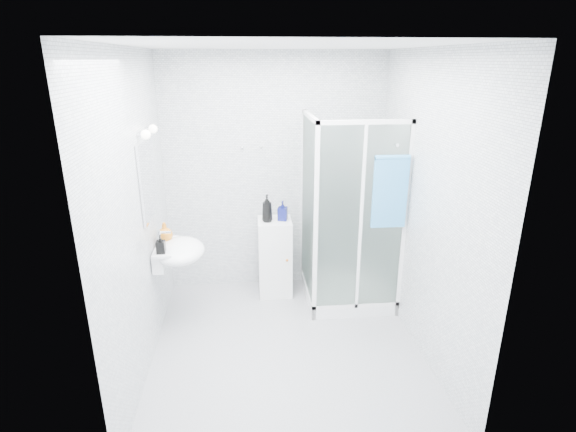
{
  "coord_description": "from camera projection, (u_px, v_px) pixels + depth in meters",
  "views": [
    {
      "loc": [
        -0.33,
        -3.5,
        2.5
      ],
      "look_at": [
        0.05,
        0.35,
        1.15
      ],
      "focal_mm": 28.0,
      "sensor_mm": 36.0,
      "label": 1
    }
  ],
  "objects": [
    {
      "name": "room",
      "position": [
        286.0,
        213.0,
        3.72
      ],
      "size": [
        2.4,
        2.6,
        2.6
      ],
      "color": "silver",
      "rests_on": "ground"
    },
    {
      "name": "shower_enclosure",
      "position": [
        342.0,
        263.0,
        4.78
      ],
      "size": [
        0.9,
        0.95,
        2.0
      ],
      "color": "white",
      "rests_on": "ground"
    },
    {
      "name": "wall_basin",
      "position": [
        177.0,
        252.0,
        4.21
      ],
      "size": [
        0.46,
        0.56,
        0.35
      ],
      "color": "white",
      "rests_on": "ground"
    },
    {
      "name": "mirror",
      "position": [
        148.0,
        179.0,
        3.96
      ],
      "size": [
        0.02,
        0.6,
        0.7
      ],
      "primitive_type": "cube",
      "color": "white",
      "rests_on": "room"
    },
    {
      "name": "vanity_lights",
      "position": [
        149.0,
        132.0,
        3.83
      ],
      "size": [
        0.1,
        0.4,
        0.08
      ],
      "color": "silver",
      "rests_on": "room"
    },
    {
      "name": "wall_hooks",
      "position": [
        252.0,
        147.0,
        4.77
      ],
      "size": [
        0.23,
        0.06,
        0.03
      ],
      "color": "silver",
      "rests_on": "room"
    },
    {
      "name": "storage_cabinet",
      "position": [
        275.0,
        257.0,
        4.96
      ],
      "size": [
        0.36,
        0.39,
        0.87
      ],
      "rotation": [
        0.0,
        0.0,
        -0.01
      ],
      "color": "white",
      "rests_on": "ground"
    },
    {
      "name": "hand_towel",
      "position": [
        390.0,
        190.0,
        4.13
      ],
      "size": [
        0.32,
        0.05,
        0.69
      ],
      "color": "#3588C9",
      "rests_on": "shower_enclosure"
    },
    {
      "name": "shampoo_bottle_a",
      "position": [
        267.0,
        208.0,
        4.73
      ],
      "size": [
        0.13,
        0.13,
        0.29
      ],
      "primitive_type": "imported",
      "rotation": [
        0.0,
        0.0,
        -0.18
      ],
      "color": "black",
      "rests_on": "storage_cabinet"
    },
    {
      "name": "shampoo_bottle_b",
      "position": [
        283.0,
        211.0,
        4.78
      ],
      "size": [
        0.12,
        0.12,
        0.21
      ],
      "primitive_type": "imported",
      "rotation": [
        0.0,
        0.0,
        -0.28
      ],
      "color": "#0E1358",
      "rests_on": "storage_cabinet"
    },
    {
      "name": "soap_dispenser_orange",
      "position": [
        165.0,
        232.0,
        4.25
      ],
      "size": [
        0.17,
        0.17,
        0.19
      ],
      "primitive_type": "imported",
      "rotation": [
        0.0,
        0.0,
        0.17
      ],
      "color": "#C76F17",
      "rests_on": "wall_basin"
    },
    {
      "name": "soap_dispenser_black",
      "position": [
        161.0,
        244.0,
        3.99
      ],
      "size": [
        0.08,
        0.08,
        0.17
      ],
      "primitive_type": "imported",
      "rotation": [
        0.0,
        0.0,
        0.0
      ],
      "color": "black",
      "rests_on": "wall_basin"
    }
  ]
}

